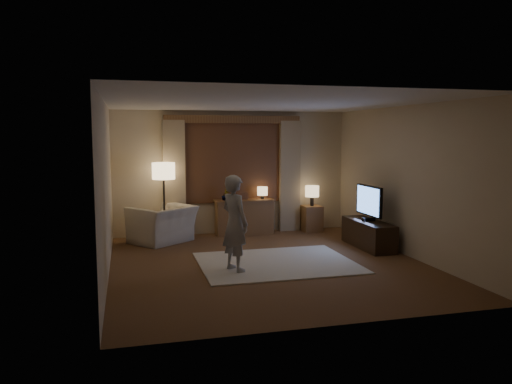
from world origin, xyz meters
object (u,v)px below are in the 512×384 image
object	(u,v)px
side_table	(312,218)
person	(235,223)
tv_stand	(368,234)
armchair	(162,224)
sideboard	(244,218)

from	to	relation	value
side_table	person	xyz separation A→B (m)	(-2.32, -2.76, 0.48)
side_table	tv_stand	bearing A→B (deg)	-75.60
armchair	person	world-z (taller)	person
tv_stand	person	world-z (taller)	person
tv_stand	side_table	bearing A→B (deg)	104.40
tv_stand	person	size ratio (longest dim) A/B	0.95
armchair	tv_stand	size ratio (longest dim) A/B	0.79
sideboard	side_table	distance (m)	1.51
sideboard	tv_stand	world-z (taller)	sideboard
sideboard	side_table	world-z (taller)	sideboard
side_table	tv_stand	world-z (taller)	side_table
tv_stand	person	bearing A→B (deg)	-160.16
sideboard	side_table	xyz separation A→B (m)	(1.51, -0.05, -0.07)
side_table	person	world-z (taller)	person
sideboard	tv_stand	xyz separation A→B (m)	(1.96, -1.81, -0.10)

